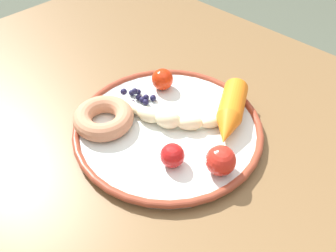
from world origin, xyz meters
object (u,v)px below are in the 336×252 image
Objects in this scene: tomato_mid at (172,155)px; tomato_far at (162,79)px; banana at (169,118)px; tomato_near at (221,161)px; dining_table at (186,174)px; plate at (168,127)px; donut at (104,118)px; carrot_orange at (230,113)px; blueberry_pile at (138,97)px.

tomato_mid is 0.18m from tomato_far.
banana is 0.12m from tomato_near.
dining_table is at bearing 162.99° from tomato_near.
plate is at bearing -40.03° from tomato_far.
tomato_far is at bearing 89.88° from donut.
carrot_orange reaches higher than donut.
tomato_far is (-0.19, 0.08, -0.00)m from tomato_near.
blueberry_pile is at bearing 94.58° from donut.
banana is at bearing 45.71° from donut.
carrot_orange reaches higher than tomato_mid.
blueberry_pile is (-0.08, 0.00, -0.00)m from banana.
dining_table is 0.18m from tomato_far.
donut reaches higher than blueberry_pile.
carrot_orange is at bearing 23.80° from blueberry_pile.
carrot_orange is 2.64× the size of blueberry_pile.
dining_table is 0.12m from banana.
tomato_far reaches higher than donut.
blueberry_pile is at bearing -156.20° from carrot_orange.
dining_table is 0.15m from carrot_orange.
banana is at bearing -38.57° from tomato_far.
dining_table is at bearing 0.27° from blueberry_pile.
banana is (-0.04, -0.01, 0.12)m from dining_table.
tomato_near is at bearing -22.06° from tomato_far.
banana is 0.10m from carrot_orange.
plate reaches higher than dining_table.
carrot_orange is 1.44× the size of donut.
tomato_near is 0.07m from tomato_mid.
banana is 3.02× the size of blueberry_pile.
tomato_near is (0.08, -0.02, 0.13)m from dining_table.
donut is at bearing -85.42° from blueberry_pile.
dining_table is at bearing -25.56° from tomato_far.
tomato_far is (-0.11, 0.05, 0.13)m from dining_table.
tomato_far is at bearing 82.86° from blueberry_pile.
tomato_far is (-0.14, -0.01, -0.00)m from carrot_orange.
tomato_far is at bearing 139.97° from plate.
banana is at bearing -171.85° from dining_table.
plate is (-0.03, -0.01, 0.10)m from dining_table.
banana is 4.07× the size of tomato_far.
carrot_orange is 3.90× the size of tomato_mid.
carrot_orange is 0.10m from tomato_near.
donut is 2.24× the size of tomato_near.
blueberry_pile is 0.20m from tomato_near.
blueberry_pile is at bearing 173.00° from tomato_near.
carrot_orange reaches higher than banana.
tomato_near is at bearing -9.34° from banana.
dining_table is at bearing 111.30° from tomato_mid.
carrot_orange is 3.56× the size of tomato_far.
tomato_mid is at bearing -40.57° from tomato_far.
plate is 1.93× the size of banana.
carrot_orange is at bearing 87.11° from tomato_mid.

